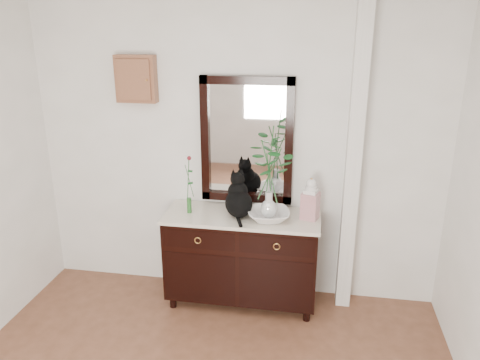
% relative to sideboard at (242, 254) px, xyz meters
% --- Properties ---
extents(wall_back, '(3.60, 0.04, 2.70)m').
position_rel_sideboard_xyz_m(wall_back, '(-0.10, 0.25, 0.88)').
color(wall_back, white).
rests_on(wall_back, ground).
extents(pilaster, '(0.12, 0.20, 2.70)m').
position_rel_sideboard_xyz_m(pilaster, '(0.90, 0.17, 0.88)').
color(pilaster, white).
rests_on(pilaster, ground).
extents(sideboard, '(1.33, 0.52, 0.82)m').
position_rel_sideboard_xyz_m(sideboard, '(0.00, 0.00, 0.00)').
color(sideboard, black).
rests_on(sideboard, ground).
extents(wall_mirror, '(0.80, 0.06, 1.10)m').
position_rel_sideboard_xyz_m(wall_mirror, '(-0.00, 0.24, 0.97)').
color(wall_mirror, black).
rests_on(wall_mirror, wall_back).
extents(key_cabinet, '(0.35, 0.10, 0.40)m').
position_rel_sideboard_xyz_m(key_cabinet, '(-0.95, 0.21, 1.48)').
color(key_cabinet, brown).
rests_on(key_cabinet, wall_back).
extents(cat, '(0.35, 0.39, 0.37)m').
position_rel_sideboard_xyz_m(cat, '(-0.02, -0.02, 0.56)').
color(cat, black).
rests_on(cat, sideboard).
extents(lotus_bowl, '(0.41, 0.41, 0.09)m').
position_rel_sideboard_xyz_m(lotus_bowl, '(0.23, -0.06, 0.42)').
color(lotus_bowl, white).
rests_on(lotus_bowl, sideboard).
extents(vase_branches, '(0.44, 0.44, 0.80)m').
position_rel_sideboard_xyz_m(vase_branches, '(0.23, -0.06, 0.79)').
color(vase_branches, silver).
rests_on(vase_branches, lotus_bowl).
extents(bud_vase_rose, '(0.08, 0.08, 0.52)m').
position_rel_sideboard_xyz_m(bud_vase_rose, '(-0.46, -0.02, 0.64)').
color(bud_vase_rose, '#276126').
rests_on(bud_vase_rose, sideboard).
extents(ginger_jar, '(0.17, 0.17, 0.36)m').
position_rel_sideboard_xyz_m(ginger_jar, '(0.57, 0.03, 0.56)').
color(ginger_jar, white).
rests_on(ginger_jar, sideboard).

